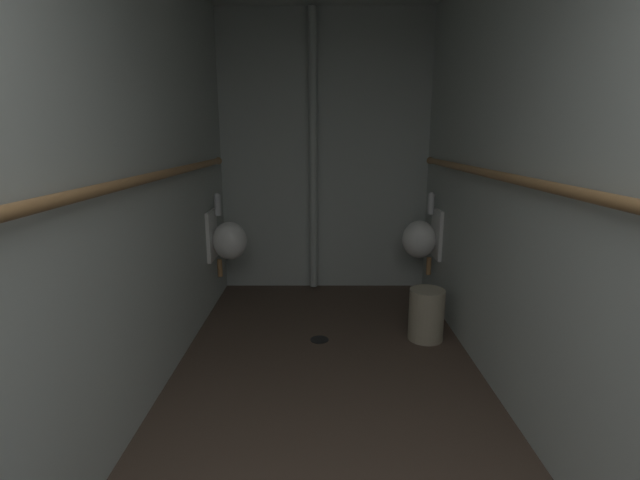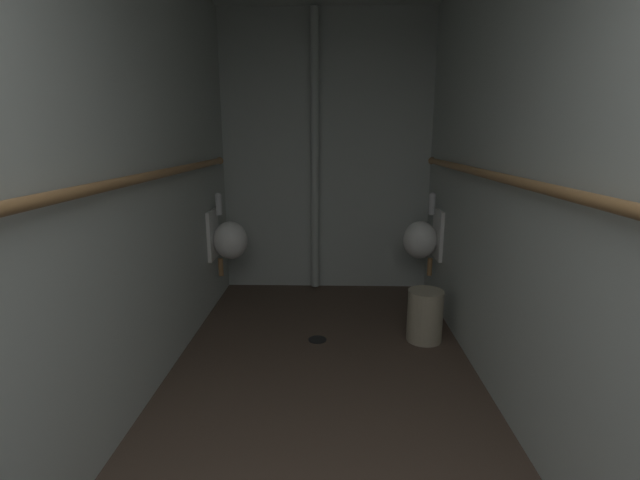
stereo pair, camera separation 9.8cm
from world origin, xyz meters
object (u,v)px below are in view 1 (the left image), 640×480
floor_drain (318,339)px  waste_bin (425,314)px  urinal_left_mid (225,240)px  urinal_right_mid (420,238)px  standpipe_back_wall (312,156)px

floor_drain → waste_bin: waste_bin is taller
urinal_left_mid → urinal_right_mid: (1.74, 0.06, 0.00)m
waste_bin → urinal_right_mid: bearing=81.9°
floor_drain → waste_bin: 0.84m
urinal_left_mid → urinal_right_mid: size_ratio=1.00×
urinal_left_mid → floor_drain: urinal_left_mid is taller
urinal_left_mid → urinal_right_mid: 1.74m
floor_drain → standpipe_back_wall: bearing=92.9°
urinal_right_mid → floor_drain: urinal_right_mid is taller
standpipe_back_wall → floor_drain: size_ratio=18.78×
urinal_left_mid → waste_bin: 1.82m
standpipe_back_wall → waste_bin: (0.87, -1.18, -1.14)m
urinal_left_mid → floor_drain: 1.24m
urinal_right_mid → floor_drain: size_ratio=5.39×
floor_drain → urinal_left_mid: bearing=139.6°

